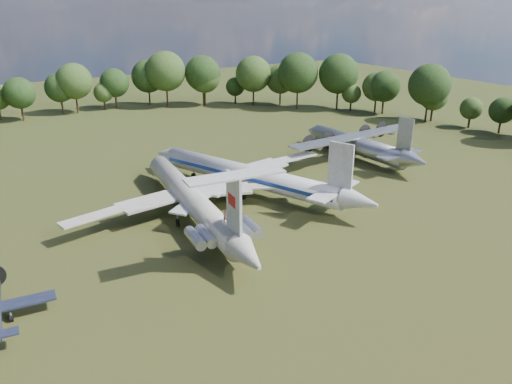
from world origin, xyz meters
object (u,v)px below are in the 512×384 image
il62_airliner (191,203)px  person_on_il62 (225,216)px  tu104_jet (248,179)px  an12_transport (357,148)px

il62_airliner → person_on_il62: bearing=-90.0°
tu104_jet → an12_transport: tu104_jet is taller
tu104_jet → person_on_il62: (-13.19, -17.27, 3.10)m
an12_transport → person_on_il62: size_ratio=19.79×
person_on_il62 → tu104_jet: bearing=-143.9°
il62_airliner → tu104_jet: size_ratio=0.99×
tu104_jet → person_on_il62: bearing=-149.7°
person_on_il62 → il62_airliner: bearing=-112.0°
an12_transport → il62_airliner: bearing=-169.5°
il62_airliner → an12_transport: (39.81, 9.66, -0.06)m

